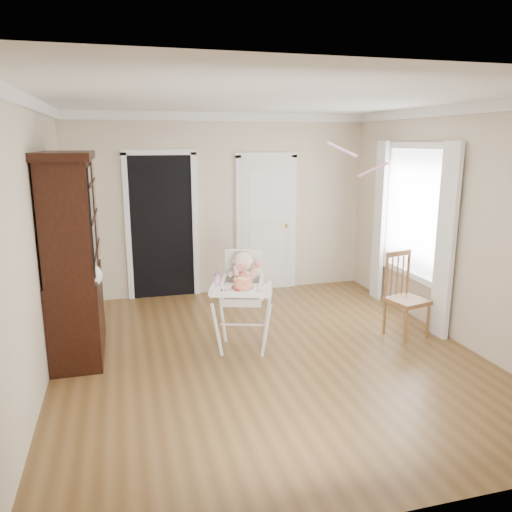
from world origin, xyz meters
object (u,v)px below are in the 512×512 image
object	(u,v)px
high_chair	(243,290)
dining_chair	(405,298)
sippy_cup	(217,279)
cake	(242,284)
china_cabinet	(73,257)

from	to	relation	value
high_chair	dining_chair	bearing A→B (deg)	14.59
high_chair	sippy_cup	distance (m)	0.34
high_chair	cake	world-z (taller)	high_chair
cake	china_cabinet	world-z (taller)	china_cabinet
china_cabinet	dining_chair	world-z (taller)	china_cabinet
cake	dining_chair	world-z (taller)	dining_chair
sippy_cup	dining_chair	world-z (taller)	dining_chair
china_cabinet	dining_chair	size ratio (longest dim) A/B	2.16
cake	sippy_cup	bearing A→B (deg)	139.10
high_chair	dining_chair	xyz separation A→B (m)	(1.97, -0.11, -0.23)
sippy_cup	dining_chair	distance (m)	2.29
china_cabinet	cake	bearing A→B (deg)	-19.75
high_chair	sippy_cup	bearing A→B (deg)	-154.18
cake	sippy_cup	distance (m)	0.31
sippy_cup	high_chair	bearing A→B (deg)	8.07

